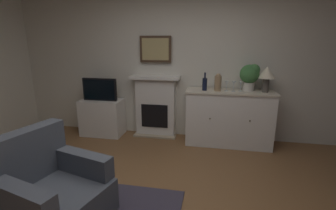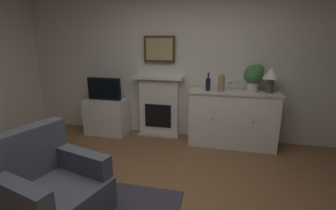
{
  "view_description": "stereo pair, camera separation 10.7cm",
  "coord_description": "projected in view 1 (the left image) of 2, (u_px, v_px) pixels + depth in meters",
  "views": [
    {
      "loc": [
        0.49,
        -2.03,
        1.7
      ],
      "look_at": [
        -0.01,
        0.57,
        1.0
      ],
      "focal_mm": 26.04,
      "sensor_mm": 36.0,
      "label": 1
    },
    {
      "loc": [
        0.59,
        -2.01,
        1.7
      ],
      "look_at": [
        -0.01,
        0.57,
        1.0
      ],
      "focal_mm": 26.04,
      "sensor_mm": 36.0,
      "label": 2
    }
  ],
  "objects": [
    {
      "name": "wall_rear",
      "position": [
        187.0,
        57.0,
        4.21
      ],
      "size": [
        6.31,
        0.06,
        2.84
      ],
      "primitive_type": "cube",
      "color": "silver",
      "rests_on": "ground_plane"
    },
    {
      "name": "fireplace_unit",
      "position": [
        156.0,
        106.0,
        4.41
      ],
      "size": [
        0.87,
        0.3,
        1.1
      ],
      "color": "white",
      "rests_on": "ground_plane"
    },
    {
      "name": "framed_picture",
      "position": [
        155.0,
        49.0,
        4.2
      ],
      "size": [
        0.55,
        0.04,
        0.45
      ],
      "color": "#473323"
    },
    {
      "name": "sideboard_cabinet",
      "position": [
        229.0,
        118.0,
        4.03
      ],
      "size": [
        1.41,
        0.49,
        0.92
      ],
      "color": "white",
      "rests_on": "ground_plane"
    },
    {
      "name": "table_lamp",
      "position": [
        267.0,
        74.0,
        3.74
      ],
      "size": [
        0.26,
        0.26,
        0.4
      ],
      "color": "#4C4742",
      "rests_on": "sideboard_cabinet"
    },
    {
      "name": "wine_bottle",
      "position": [
        205.0,
        84.0,
        3.92
      ],
      "size": [
        0.08,
        0.08,
        0.29
      ],
      "color": "black",
      "rests_on": "sideboard_cabinet"
    },
    {
      "name": "wine_glass_left",
      "position": [
        227.0,
        84.0,
        3.86
      ],
      "size": [
        0.07,
        0.07,
        0.16
      ],
      "color": "silver",
      "rests_on": "sideboard_cabinet"
    },
    {
      "name": "wine_glass_center",
      "position": [
        234.0,
        84.0,
        3.83
      ],
      "size": [
        0.07,
        0.07,
        0.16
      ],
      "color": "silver",
      "rests_on": "sideboard_cabinet"
    },
    {
      "name": "wine_glass_right",
      "position": [
        241.0,
        84.0,
        3.85
      ],
      "size": [
        0.07,
        0.07,
        0.16
      ],
      "color": "silver",
      "rests_on": "sideboard_cabinet"
    },
    {
      "name": "vase_decorative",
      "position": [
        218.0,
        82.0,
        3.87
      ],
      "size": [
        0.11,
        0.11,
        0.28
      ],
      "color": "#9E7F5B",
      "rests_on": "sideboard_cabinet"
    },
    {
      "name": "tv_cabinet",
      "position": [
        102.0,
        117.0,
        4.49
      ],
      "size": [
        0.75,
        0.42,
        0.66
      ],
      "color": "white",
      "rests_on": "ground_plane"
    },
    {
      "name": "tv_set",
      "position": [
        100.0,
        89.0,
        4.34
      ],
      "size": [
        0.62,
        0.07,
        0.4
      ],
      "color": "black",
      "rests_on": "tv_cabinet"
    },
    {
      "name": "potted_plant_small",
      "position": [
        250.0,
        75.0,
        3.84
      ],
      "size": [
        0.3,
        0.3,
        0.43
      ],
      "color": "beige",
      "rests_on": "sideboard_cabinet"
    },
    {
      "name": "armchair",
      "position": [
        50.0,
        191.0,
        2.21
      ],
      "size": [
        0.98,
        0.94,
        0.92
      ],
      "color": "#474C56",
      "rests_on": "ground_plane"
    }
  ]
}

